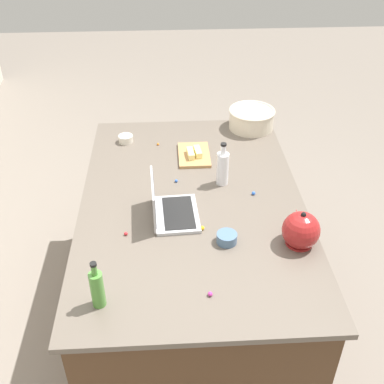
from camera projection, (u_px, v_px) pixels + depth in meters
ground_plane at (192, 311)px, 3.08m from camera, size 12.00×12.00×0.00m
island_counter at (192, 260)px, 2.81m from camera, size 1.84×1.19×0.90m
laptop at (169, 209)px, 2.41m from camera, size 0.32×0.25×0.22m
mixing_bowl_large at (251, 118)px, 3.18m from camera, size 0.31×0.31×0.13m
bottle_olive at (97, 288)px, 1.91m from camera, size 0.06×0.06×0.23m
bottle_vinegar at (223, 168)px, 2.62m from camera, size 0.07×0.07×0.26m
kettle at (301, 230)px, 2.22m from camera, size 0.21×0.18×0.20m
cutting_board at (194, 155)px, 2.91m from camera, size 0.28×0.19×0.02m
butter_stick_left at (198, 152)px, 2.89m from camera, size 0.11×0.05×0.04m
butter_stick_right at (191, 153)px, 2.88m from camera, size 0.11×0.05×0.04m
ramekin_small at (227, 238)px, 2.26m from camera, size 0.10×0.10×0.05m
ramekin_medium at (126, 139)px, 3.05m from camera, size 0.09×0.09×0.05m
candy_0 at (158, 144)px, 3.03m from camera, size 0.01×0.01×0.01m
candy_1 at (210, 294)px, 1.99m from camera, size 0.02×0.02×0.02m
candy_2 at (176, 181)px, 2.68m from camera, size 0.02×0.02×0.02m
candy_3 at (193, 203)px, 2.51m from camera, size 0.02×0.02×0.02m
candy_4 at (254, 193)px, 2.58m from camera, size 0.02×0.02×0.02m
candy_5 at (202, 228)px, 2.34m from camera, size 0.02×0.02×0.02m
candy_6 at (126, 234)px, 2.31m from camera, size 0.02×0.02×0.02m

